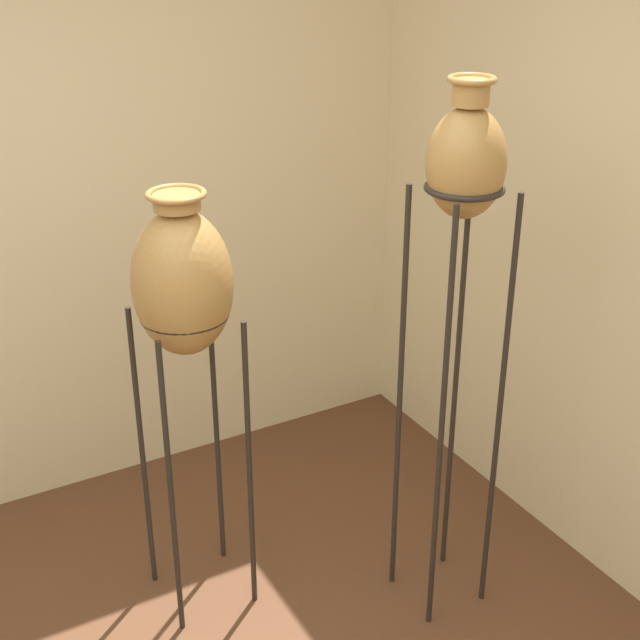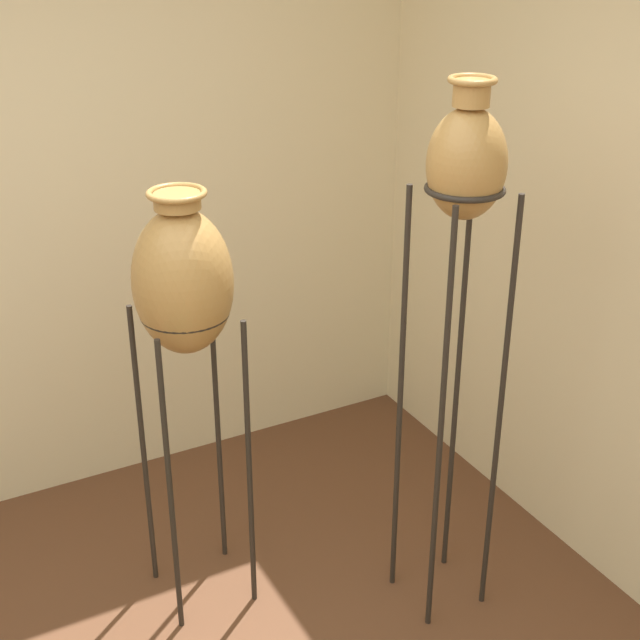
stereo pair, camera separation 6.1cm
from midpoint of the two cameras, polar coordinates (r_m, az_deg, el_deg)
The scene contains 2 objects.
vase_stand_tall at distance 2.81m, azimuth 9.87°, elevation 8.32°, with size 0.26×0.26×1.94m.
vase_stand_medium at distance 2.94m, azimuth -8.17°, elevation 2.14°, with size 0.33×0.33×1.59m.
Camera 2 is at (-0.24, -1.47, 2.39)m, focal length 50.00 mm.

